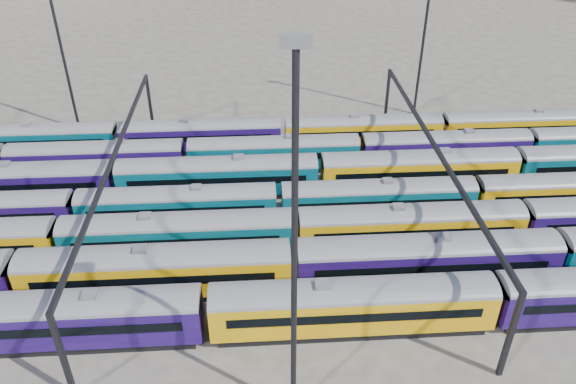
{
  "coord_description": "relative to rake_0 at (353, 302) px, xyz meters",
  "views": [
    {
      "loc": [
        -6.86,
        -45.83,
        32.94
      ],
      "look_at": [
        -3.93,
        0.44,
        3.0
      ],
      "focal_mm": 35.0,
      "sensor_mm": 36.0,
      "label": 1
    }
  ],
  "objects": [
    {
      "name": "ground",
      "position": [
        -0.01,
        15.0,
        -2.87
      ],
      "size": [
        500.0,
        500.0,
        0.0
      ],
      "primitive_type": "plane",
      "color": "#45403A",
      "rests_on": "ground"
    },
    {
      "name": "rake_0",
      "position": [
        0.0,
        0.0,
        0.0
      ],
      "size": [
        110.63,
        3.24,
        5.47
      ],
      "color": "black",
      "rests_on": "ground"
    },
    {
      "name": "rake_1",
      "position": [
        7.14,
        5.0,
        0.05
      ],
      "size": [
        157.55,
        3.29,
        5.55
      ],
      "color": "black",
      "rests_on": "ground"
    },
    {
      "name": "rake_2",
      "position": [
        -14.2,
        10.0,
        -0.14
      ],
      "size": [
        105.4,
        3.09,
        5.2
      ],
      "color": "black",
      "rests_on": "ground"
    },
    {
      "name": "rake_3",
      "position": [
        -14.74,
        15.0,
        -0.33
      ],
      "size": [
        137.59,
        2.88,
        4.83
      ],
      "color": "black",
      "rests_on": "ground"
    },
    {
      "name": "rake_4",
      "position": [
        10.39,
        20.0,
        -0.11
      ],
      "size": [
        106.5,
        3.12,
        5.26
      ],
      "color": "black",
      "rests_on": "ground"
    },
    {
      "name": "rake_5",
      "position": [
        4.94,
        25.0,
        -0.32
      ],
      "size": [
        118.21,
        2.88,
        4.85
      ],
      "color": "black",
      "rests_on": "ground"
    },
    {
      "name": "rake_6",
      "position": [
        15.94,
        30.0,
        -0.35
      ],
      "size": [
        117.06,
        2.86,
        4.8
      ],
      "color": "black",
      "rests_on": "ground"
    },
    {
      "name": "gantry_1",
      "position": [
        -20.01,
        15.0,
        3.92
      ],
      "size": [
        0.35,
        40.35,
        8.03
      ],
      "color": "black",
      "rests_on": "ground"
    },
    {
      "name": "gantry_2",
      "position": [
        9.99,
        15.0,
        3.92
      ],
      "size": [
        0.35,
        40.35,
        8.03
      ],
      "color": "black",
      "rests_on": "ground"
    },
    {
      "name": "mast_1",
      "position": [
        -30.01,
        37.0,
        11.1
      ],
      "size": [
        1.4,
        0.5,
        25.6
      ],
      "color": "black",
      "rests_on": "ground"
    },
    {
      "name": "mast_2",
      "position": [
        -5.01,
        -7.0,
        11.1
      ],
      "size": [
        1.4,
        0.5,
        25.6
      ],
      "color": "black",
      "rests_on": "ground"
    },
    {
      "name": "mast_3",
      "position": [
        14.99,
        39.0,
        11.1
      ],
      "size": [
        1.4,
        0.5,
        25.6
      ],
      "color": "black",
      "rests_on": "ground"
    }
  ]
}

